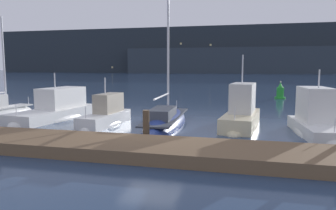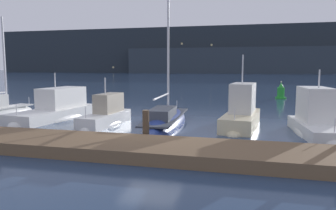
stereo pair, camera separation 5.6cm
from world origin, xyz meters
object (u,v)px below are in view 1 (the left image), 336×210
(motorboat_berth_3, at_px, (56,114))
(motorboat_berth_6, at_px, (241,119))
(sailboat_berth_2, at_px, (1,114))
(motorboat_berth_7, at_px, (316,127))
(motorboat_berth_4, at_px, (106,120))
(sailboat_berth_5, at_px, (166,124))
(channel_buoy, at_px, (280,92))

(motorboat_berth_3, relative_size, motorboat_berth_6, 1.29)
(sailboat_berth_2, distance_m, motorboat_berth_6, 15.28)
(sailboat_berth_2, height_order, motorboat_berth_6, sailboat_berth_2)
(motorboat_berth_6, height_order, motorboat_berth_7, motorboat_berth_6)
(motorboat_berth_3, distance_m, motorboat_berth_6, 11.23)
(motorboat_berth_3, distance_m, motorboat_berth_7, 14.80)
(sailboat_berth_2, xyz_separation_m, motorboat_berth_4, (8.03, -1.36, 0.13))
(motorboat_berth_4, distance_m, motorboat_berth_7, 10.79)
(motorboat_berth_4, height_order, motorboat_berth_7, motorboat_berth_7)
(sailboat_berth_5, distance_m, channel_buoy, 18.81)
(sailboat_berth_5, bearing_deg, motorboat_berth_6, 11.23)
(sailboat_berth_5, relative_size, motorboat_berth_7, 1.84)
(sailboat_berth_5, bearing_deg, motorboat_berth_3, 174.06)
(sailboat_berth_5, bearing_deg, sailboat_berth_2, 176.13)
(channel_buoy, bearing_deg, motorboat_berth_6, -101.43)
(motorboat_berth_4, distance_m, sailboat_berth_5, 3.33)
(motorboat_berth_6, bearing_deg, sailboat_berth_2, -179.90)
(sailboat_berth_5, height_order, motorboat_berth_7, sailboat_berth_5)
(motorboat_berth_3, bearing_deg, motorboat_berth_7, -4.52)
(sailboat_berth_2, distance_m, channel_buoy, 24.92)
(sailboat_berth_2, xyz_separation_m, channel_buoy, (18.62, 16.55, 0.48))
(motorboat_berth_3, relative_size, motorboat_berth_7, 1.34)
(sailboat_berth_5, distance_m, motorboat_berth_6, 4.08)
(motorboat_berth_3, xyz_separation_m, channel_buoy, (14.57, 16.56, 0.35))
(sailboat_berth_5, bearing_deg, motorboat_berth_4, -169.71)
(motorboat_berth_7, bearing_deg, motorboat_berth_6, 161.17)
(motorboat_berth_3, height_order, channel_buoy, motorboat_berth_3)
(motorboat_berth_3, distance_m, sailboat_berth_5, 7.28)
(sailboat_berth_2, xyz_separation_m, sailboat_berth_5, (11.30, -0.76, -0.06))
(motorboat_berth_3, relative_size, motorboat_berth_4, 1.54)
(motorboat_berth_3, bearing_deg, sailboat_berth_2, 179.84)
(sailboat_berth_5, height_order, motorboat_berth_6, sailboat_berth_5)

